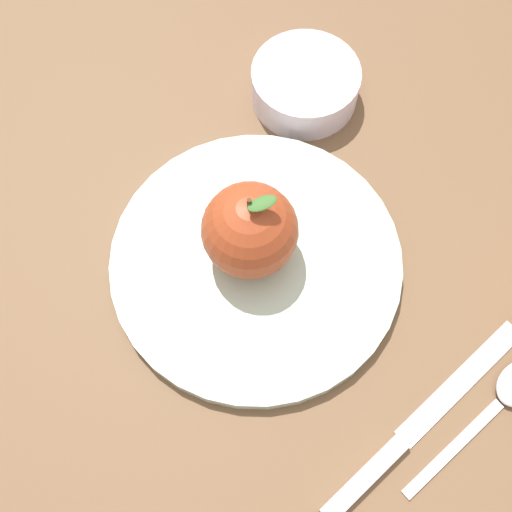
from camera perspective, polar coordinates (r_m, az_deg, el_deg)
name	(u,v)px	position (r m, az deg, el deg)	size (l,w,h in m)	color
ground_plane	(297,293)	(0.57, 3.76, -3.37)	(2.40, 2.40, 0.00)	brown
dinner_plate	(256,261)	(0.57, 0.00, -0.46)	(0.26, 0.26, 0.01)	#B2C6B2
apple	(250,230)	(0.53, -0.57, 2.33)	(0.08, 0.08, 0.10)	#9E3D1E
side_bowl	(305,82)	(0.65, 4.49, 15.43)	(0.11, 0.11, 0.04)	silver
knife	(408,435)	(0.55, 13.59, -15.49)	(0.17, 0.18, 0.01)	silver
spoon	(507,396)	(0.57, 21.82, -11.71)	(0.12, 0.13, 0.01)	silver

